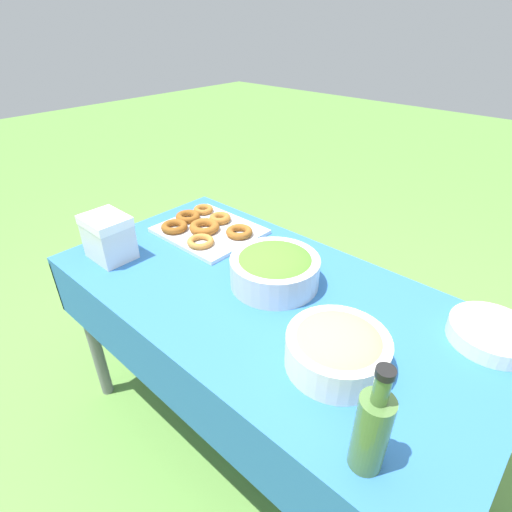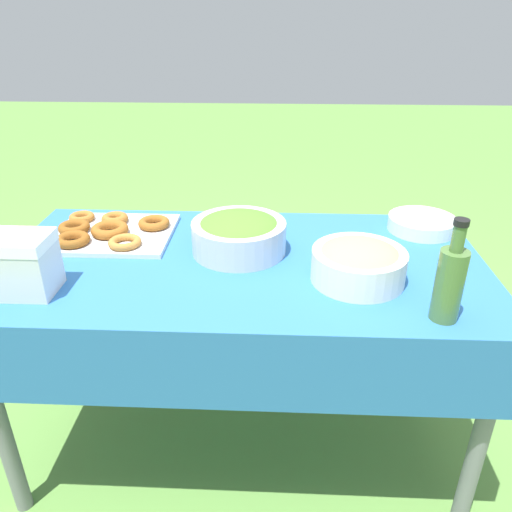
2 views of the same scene
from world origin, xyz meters
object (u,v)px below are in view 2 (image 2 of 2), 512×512
(pasta_bowl, at_px, (359,262))
(plate_stack, at_px, (422,224))
(donut_platter, at_px, (110,231))
(olive_oil_bottle, at_px, (450,282))
(salad_bowl, at_px, (239,233))
(cooler_box, at_px, (22,264))

(pasta_bowl, height_order, plate_stack, pasta_bowl)
(donut_platter, height_order, olive_oil_bottle, olive_oil_bottle)
(salad_bowl, height_order, pasta_bowl, salad_bowl)
(salad_bowl, relative_size, donut_platter, 0.73)
(plate_stack, xyz_separation_m, cooler_box, (1.18, 0.47, 0.06))
(donut_platter, distance_m, cooler_box, 0.39)
(olive_oil_bottle, relative_size, cooler_box, 1.61)
(plate_stack, bearing_deg, olive_oil_bottle, 81.56)
(plate_stack, distance_m, cooler_box, 1.27)
(pasta_bowl, relative_size, plate_stack, 1.15)
(plate_stack, bearing_deg, salad_bowl, 17.48)
(pasta_bowl, distance_m, donut_platter, 0.84)
(donut_platter, bearing_deg, plate_stack, -174.47)
(cooler_box, bearing_deg, plate_stack, -158.21)
(donut_platter, relative_size, plate_stack, 1.75)
(olive_oil_bottle, bearing_deg, plate_stack, -98.44)
(salad_bowl, height_order, olive_oil_bottle, olive_oil_bottle)
(pasta_bowl, height_order, cooler_box, cooler_box)
(donut_platter, xyz_separation_m, plate_stack, (-1.06, -0.10, 0.00))
(olive_oil_bottle, bearing_deg, cooler_box, -4.17)
(salad_bowl, xyz_separation_m, olive_oil_bottle, (-0.54, 0.36, 0.04))
(olive_oil_bottle, distance_m, cooler_box, 1.10)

